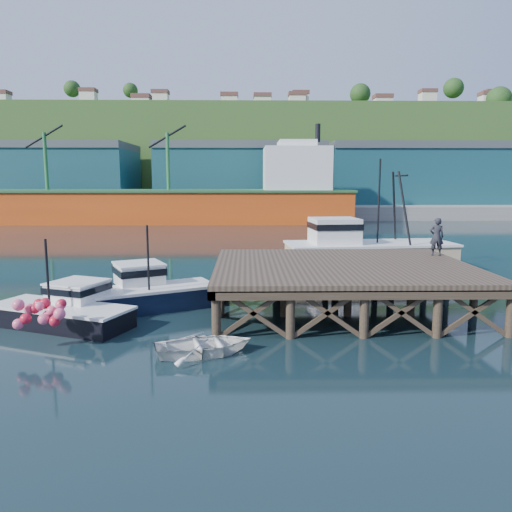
{
  "coord_description": "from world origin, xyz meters",
  "views": [
    {
      "loc": [
        0.97,
        -23.24,
        6.08
      ],
      "look_at": [
        1.46,
        2.0,
        2.19
      ],
      "focal_mm": 35.0,
      "sensor_mm": 36.0,
      "label": 1
    }
  ],
  "objects_px": {
    "boat_navy": "(144,291)",
    "trawler": "(366,248)",
    "dockworker": "(437,237)",
    "dinghy": "(204,345)",
    "boat_black": "(65,309)"
  },
  "relations": [
    {
      "from": "boat_navy",
      "to": "dinghy",
      "type": "bearing_deg",
      "value": -88.27
    },
    {
      "from": "boat_black",
      "to": "dinghy",
      "type": "height_order",
      "value": "boat_black"
    },
    {
      "from": "boat_black",
      "to": "dinghy",
      "type": "bearing_deg",
      "value": -8.84
    },
    {
      "from": "boat_navy",
      "to": "trawler",
      "type": "distance_m",
      "value": 16.13
    },
    {
      "from": "boat_navy",
      "to": "dinghy",
      "type": "distance_m",
      "value": 7.28
    },
    {
      "from": "dinghy",
      "to": "dockworker",
      "type": "relative_size",
      "value": 1.71
    },
    {
      "from": "trawler",
      "to": "boat_navy",
      "type": "bearing_deg",
      "value": -148.93
    },
    {
      "from": "boat_navy",
      "to": "dockworker",
      "type": "distance_m",
      "value": 15.18
    },
    {
      "from": "boat_black",
      "to": "trawler",
      "type": "xyz_separation_m",
      "value": [
        15.64,
        12.39,
        0.84
      ]
    },
    {
      "from": "boat_navy",
      "to": "boat_black",
      "type": "relative_size",
      "value": 1.06
    },
    {
      "from": "boat_navy",
      "to": "trawler",
      "type": "relative_size",
      "value": 0.6
    },
    {
      "from": "boat_navy",
      "to": "trawler",
      "type": "xyz_separation_m",
      "value": [
        12.89,
        9.68,
        0.71
      ]
    },
    {
      "from": "dinghy",
      "to": "dockworker",
      "type": "bearing_deg",
      "value": -67.39
    },
    {
      "from": "dockworker",
      "to": "trawler",
      "type": "bearing_deg",
      "value": -65.52
    },
    {
      "from": "boat_black",
      "to": "trawler",
      "type": "relative_size",
      "value": 0.57
    }
  ]
}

